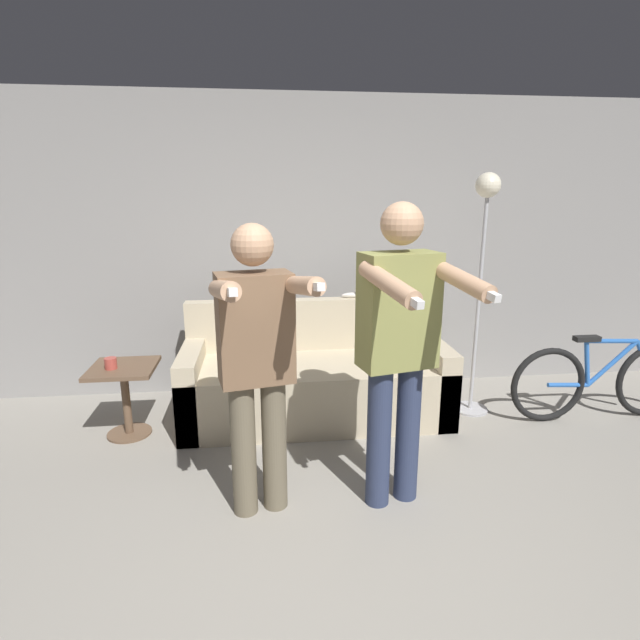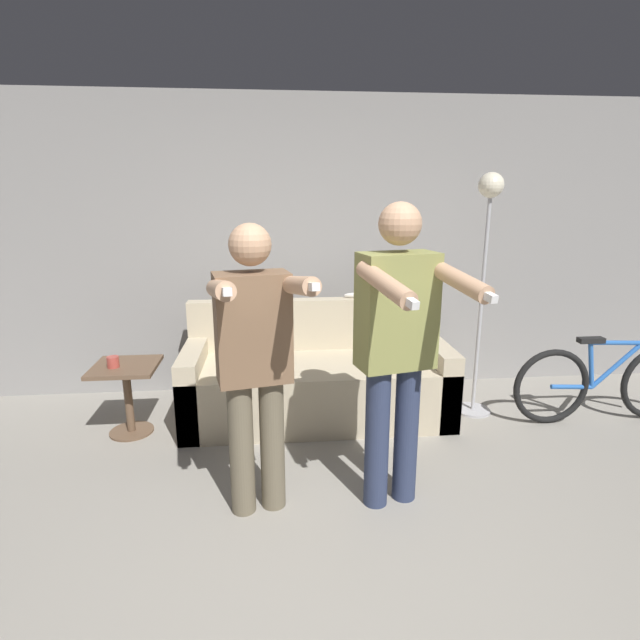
% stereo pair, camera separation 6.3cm
% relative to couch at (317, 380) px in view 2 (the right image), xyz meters
% --- Properties ---
extents(ground_plane, '(16.00, 16.00, 0.00)m').
position_rel_couch_xyz_m(ground_plane, '(-0.14, -1.99, -0.30)').
color(ground_plane, gray).
extents(wall_back, '(10.00, 0.05, 2.60)m').
position_rel_couch_xyz_m(wall_back, '(-0.14, 0.66, 1.00)').
color(wall_back, gray).
rests_on(wall_back, ground_plane).
extents(couch, '(2.10, 0.87, 0.91)m').
position_rel_couch_xyz_m(couch, '(0.00, 0.00, 0.00)').
color(couch, beige).
rests_on(couch, ground_plane).
extents(person_left, '(0.56, 0.73, 1.64)m').
position_rel_couch_xyz_m(person_left, '(-0.44, -1.25, 0.65)').
color(person_left, '#6B604C').
rests_on(person_left, ground_plane).
extents(person_right, '(0.59, 0.74, 1.75)m').
position_rel_couch_xyz_m(person_right, '(0.33, -1.24, 0.71)').
color(person_right, '#2D3856').
rests_on(person_right, ground_plane).
extents(cat, '(0.49, 0.11, 0.16)m').
position_rel_couch_xyz_m(cat, '(0.57, 0.32, 0.68)').
color(cat, silver).
rests_on(cat, couch).
extents(floor_lamp, '(0.29, 0.29, 1.93)m').
position_rel_couch_xyz_m(floor_lamp, '(1.31, -0.07, 1.09)').
color(floor_lamp, '#B2B2B7').
rests_on(floor_lamp, ground_plane).
extents(side_table, '(0.47, 0.47, 0.55)m').
position_rel_couch_xyz_m(side_table, '(-1.44, -0.19, 0.10)').
color(side_table, brown).
rests_on(side_table, ground_plane).
extents(cup, '(0.09, 0.09, 0.08)m').
position_rel_couch_xyz_m(cup, '(-1.51, -0.23, 0.29)').
color(cup, '#B7473D').
rests_on(cup, side_table).
extents(bicycle, '(1.51, 0.07, 0.70)m').
position_rel_couch_xyz_m(bicycle, '(2.27, -0.34, 0.03)').
color(bicycle, black).
rests_on(bicycle, ground_plane).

